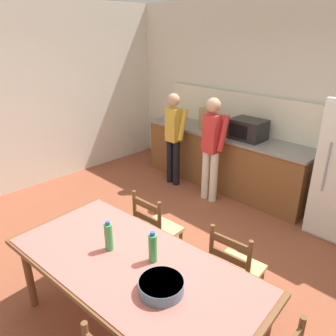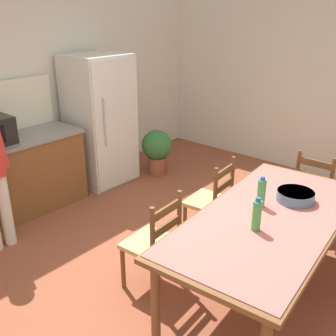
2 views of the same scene
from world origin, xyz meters
name	(u,v)px [view 1 (image 1 of 2)]	position (x,y,z in m)	size (l,w,h in m)	color
ground_plane	(169,277)	(0.00, 0.00, 0.00)	(8.32, 8.32, 0.00)	brown
wall_back	(301,105)	(0.00, 2.66, 1.45)	(6.52, 0.12, 2.90)	silver
wall_left	(21,99)	(-3.26, 0.00, 1.45)	(0.12, 5.20, 2.90)	silver
kitchen_counter	(224,160)	(-0.95, 2.23, 0.46)	(2.93, 0.66, 0.92)	brown
counter_splashback	(238,111)	(-0.95, 2.54, 1.22)	(2.89, 0.03, 0.60)	#EFE8CB
microwave	(248,129)	(-0.54, 2.21, 1.07)	(0.50, 0.39, 0.30)	black
paper_bag	(208,118)	(-1.31, 2.20, 1.10)	(0.24, 0.16, 0.36)	tan
dining_table	(132,270)	(0.29, -0.71, 0.69)	(2.23, 1.18, 0.76)	brown
bottle_near_centre	(109,237)	(0.02, -0.73, 0.88)	(0.07, 0.07, 0.27)	green
bottle_off_centre	(153,248)	(0.39, -0.57, 0.88)	(0.07, 0.07, 0.27)	green
serving_bowl	(161,286)	(0.67, -0.75, 0.81)	(0.32, 0.32, 0.09)	slate
chair_side_far_left	(156,230)	(-0.26, 0.05, 0.44)	(0.44, 0.42, 0.91)	brown
chair_side_far_right	(235,270)	(0.71, 0.13, 0.44)	(0.46, 0.44, 0.91)	brown
person_at_sink	(174,135)	(-1.60, 1.71, 0.86)	(0.39, 0.27, 1.54)	black
person_at_counter	(212,145)	(-0.81, 1.69, 0.89)	(0.40, 0.27, 1.58)	silver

